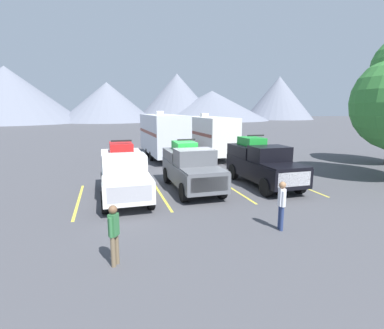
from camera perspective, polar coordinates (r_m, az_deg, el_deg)
ground_plane at (r=15.95m, az=0.32°, el=-4.45°), size 240.00×240.00×0.00m
pickup_truck_a at (r=14.52m, az=-12.83°, el=-1.36°), size 2.17×5.62×2.62m
pickup_truck_b at (r=15.51m, az=-0.25°, el=-0.43°), size 2.17×5.39×2.53m
pickup_truck_c at (r=16.82m, az=13.08°, el=0.35°), size 2.18×5.50×2.68m
lot_stripe_a at (r=14.77m, az=-20.70°, el=-6.37°), size 0.12×5.50×0.01m
lot_stripe_b at (r=14.90m, az=-5.99°, el=-5.58°), size 0.12×5.50×0.01m
lot_stripe_c at (r=15.96m, az=7.57°, el=-4.52°), size 0.12×5.50×0.01m
lot_stripe_d at (r=17.77m, az=18.86°, el=-3.44°), size 0.12×5.50×0.01m
camper_trailer_a at (r=25.18m, az=-5.57°, el=5.83°), size 2.84×9.17×3.92m
camper_trailer_b at (r=25.65m, az=3.17°, el=5.73°), size 2.61×8.84×3.72m
person_a at (r=8.35m, az=-14.59°, el=-12.14°), size 0.30×0.32×1.68m
person_b at (r=10.78m, az=16.63°, el=-6.89°), size 0.25×0.37×1.71m
mountain_ridge at (r=102.65m, az=-18.49°, el=11.76°), size 154.23×47.75×16.15m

